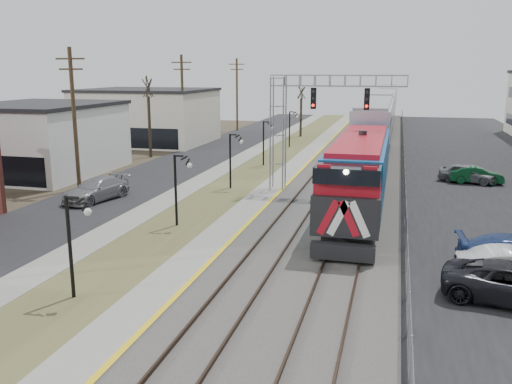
% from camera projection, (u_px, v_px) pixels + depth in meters
% --- Properties ---
extents(street_west, '(7.00, 120.00, 0.04)m').
position_uv_depth(street_west, '(173.00, 167.00, 47.84)').
color(street_west, black).
rests_on(street_west, ground).
extents(sidewalk, '(2.00, 120.00, 0.08)m').
position_uv_depth(sidewalk, '(221.00, 170.00, 46.73)').
color(sidewalk, gray).
rests_on(sidewalk, ground).
extents(grass_median, '(4.00, 120.00, 0.06)m').
position_uv_depth(grass_median, '(255.00, 171.00, 46.00)').
color(grass_median, '#4E522B').
rests_on(grass_median, ground).
extents(platform, '(2.00, 120.00, 0.24)m').
position_uv_depth(platform, '(290.00, 172.00, 45.24)').
color(platform, gray).
rests_on(platform, ground).
extents(ballast_bed, '(8.00, 120.00, 0.20)m').
position_uv_depth(ballast_bed, '(350.00, 175.00, 44.01)').
color(ballast_bed, '#595651').
rests_on(ballast_bed, ground).
extents(parking_lot, '(16.00, 120.00, 0.04)m').
position_uv_depth(parking_lot, '(509.00, 184.00, 41.07)').
color(parking_lot, black).
rests_on(parking_lot, ground).
extents(platform_edge, '(0.24, 120.00, 0.01)m').
position_uv_depth(platform_edge, '(300.00, 171.00, 44.99)').
color(platform_edge, gold).
rests_on(platform_edge, platform).
extents(track_near, '(1.58, 120.00, 0.15)m').
position_uv_depth(track_near, '(325.00, 172.00, 44.46)').
color(track_near, '#2D2119').
rests_on(track_near, ballast_bed).
extents(track_far, '(1.58, 120.00, 0.15)m').
position_uv_depth(track_far, '(369.00, 174.00, 43.60)').
color(track_far, '#2D2119').
rests_on(track_far, ballast_bed).
extents(train, '(3.00, 108.65, 5.33)m').
position_uv_depth(train, '(383.00, 110.00, 75.89)').
color(train, '#125493').
rests_on(train, ground).
extents(signal_gantry, '(9.00, 1.07, 8.15)m').
position_uv_depth(signal_gantry, '(303.00, 113.00, 36.87)').
color(signal_gantry, gray).
rests_on(signal_gantry, ground).
extents(lampposts, '(0.14, 62.14, 4.00)m').
position_uv_depth(lampposts, '(178.00, 190.00, 29.79)').
color(lampposts, black).
rests_on(lampposts, ground).
extents(utility_poles, '(0.28, 80.28, 10.00)m').
position_uv_depth(utility_poles, '(75.00, 120.00, 38.05)').
color(utility_poles, '#4C3823').
rests_on(utility_poles, ground).
extents(fence, '(0.04, 120.00, 1.60)m').
position_uv_depth(fence, '(404.00, 169.00, 42.82)').
color(fence, gray).
rests_on(fence, ground).
extents(bare_trees, '(12.30, 42.30, 5.95)m').
position_uv_depth(bare_trees, '(177.00, 132.00, 51.23)').
color(bare_trees, '#382D23').
rests_on(bare_trees, ground).
extents(car_lot_e, '(4.48, 2.87, 1.42)m').
position_uv_depth(car_lot_e, '(467.00, 174.00, 41.27)').
color(car_lot_e, slate).
rests_on(car_lot_e, ground).
extents(car_lot_f, '(3.92, 1.44, 1.28)m').
position_uv_depth(car_lot_f, '(476.00, 175.00, 41.00)').
color(car_lot_f, '#0D4523').
rests_on(car_lot_f, ground).
extents(car_street_b, '(3.12, 5.37, 1.46)m').
position_uv_depth(car_street_b, '(96.00, 190.00, 35.63)').
color(car_street_b, gray).
rests_on(car_street_b, ground).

